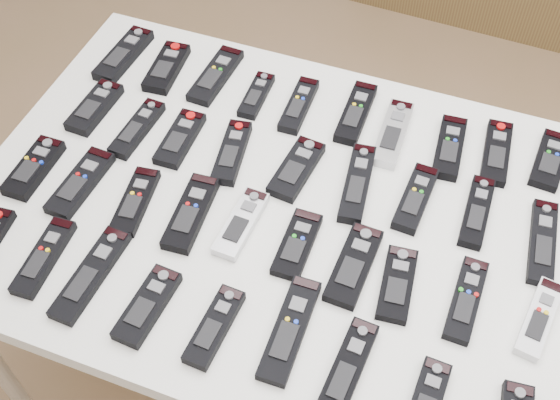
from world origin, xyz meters
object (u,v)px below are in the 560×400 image
(remote_10, at_px, (95,107))
(remote_34, at_px, (290,329))
(remote_1, at_px, (167,68))
(remote_19, at_px, (34,168))
(remote_4, at_px, (299,105))
(remote_0, at_px, (124,55))
(remote_8, at_px, (496,153))
(remote_14, at_px, (296,169))
(remote_7, at_px, (449,148))
(remote_20, at_px, (80,183))
(remote_27, at_px, (466,300))
(remote_28, at_px, (539,318))
(remote_24, at_px, (297,244))
(remote_21, at_px, (136,201))
(remote_30, at_px, (44,257))
(remote_31, at_px, (91,274))
(remote_13, at_px, (232,152))
(remote_12, at_px, (180,139))
(remote_15, at_px, (357,183))
(remote_25, at_px, (354,265))
(remote_33, at_px, (214,327))
(remote_26, at_px, (397,284))
(remote_18, at_px, (543,242))
(table, at_px, (280,223))
(remote_35, at_px, (347,370))
(remote_5, at_px, (356,113))
(remote_32, at_px, (147,306))
(remote_11, at_px, (137,129))
(remote_23, at_px, (241,223))
(remote_6, at_px, (393,134))
(remote_9, at_px, (550,160))
(remote_16, at_px, (415,198))
(remote_17, at_px, (477,212))
(remote_22, at_px, (191,213))

(remote_10, relative_size, remote_34, 0.76)
(remote_1, bearing_deg, remote_19, -112.33)
(remote_4, bearing_deg, remote_0, 176.65)
(remote_8, distance_m, remote_14, 0.43)
(remote_7, bearing_deg, remote_20, -156.56)
(remote_4, distance_m, remote_27, 0.58)
(remote_28, bearing_deg, remote_8, 119.25)
(remote_24, distance_m, remote_34, 0.18)
(remote_21, height_order, remote_30, remote_30)
(remote_8, relative_size, remote_28, 1.07)
(remote_31, bearing_deg, remote_13, 73.58)
(remote_12, bearing_deg, remote_34, -43.90)
(remote_0, distance_m, remote_15, 0.67)
(remote_20, height_order, remote_25, same)
(remote_24, height_order, remote_33, remote_33)
(remote_26, bearing_deg, remote_31, -167.48)
(remote_13, relative_size, remote_18, 0.87)
(table, relative_size, remote_35, 6.48)
(remote_5, distance_m, remote_35, 0.62)
(remote_27, relative_size, remote_33, 1.10)
(remote_19, height_order, remote_32, remote_19)
(remote_26, height_order, remote_34, same)
(remote_33, bearing_deg, remote_4, 97.81)
(remote_11, relative_size, remote_20, 0.96)
(table, distance_m, remote_10, 0.50)
(remote_28, height_order, remote_31, same)
(remote_20, height_order, remote_23, same)
(remote_19, bearing_deg, remote_25, -0.47)
(remote_27, relative_size, remote_35, 0.91)
(remote_11, bearing_deg, remote_27, -9.81)
(remote_6, xyz_separation_m, remote_35, (0.07, -0.56, 0.00))
(remote_9, distance_m, remote_16, 0.32)
(remote_20, xyz_separation_m, remote_26, (0.67, -0.01, -0.00))
(remote_17, xyz_separation_m, remote_18, (0.13, -0.03, -0.00))
(remote_8, bearing_deg, remote_10, -172.24)
(remote_0, distance_m, remote_31, 0.62)
(remote_18, distance_m, remote_19, 1.04)
(remote_14, relative_size, remote_24, 1.06)
(remote_30, bearing_deg, remote_34, -0.74)
(remote_16, height_order, remote_31, remote_16)
(remote_28, bearing_deg, remote_0, 168.91)
(remote_22, bearing_deg, remote_27, -4.52)
(remote_6, distance_m, remote_9, 0.33)
(remote_0, bearing_deg, remote_1, 0.47)
(remote_15, bearing_deg, remote_9, 22.50)
(remote_5, xyz_separation_m, remote_34, (0.05, -0.56, -0.00))
(remote_5, relative_size, remote_13, 1.08)
(remote_6, height_order, remote_13, same)
(remote_4, bearing_deg, remote_11, -149.38)
(table, relative_size, remote_9, 7.82)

